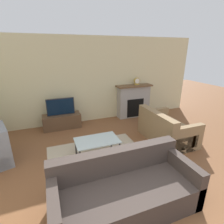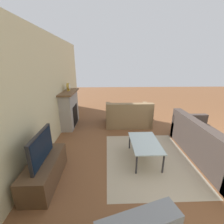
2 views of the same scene
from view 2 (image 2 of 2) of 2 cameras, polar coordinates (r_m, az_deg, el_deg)
wall_back at (r=3.05m, az=-29.69°, el=3.52°), size 8.71×0.06×2.70m
area_rug at (r=3.52m, az=13.37°, el=-16.93°), size 2.15×1.78×0.00m
fireplace at (r=5.05m, az=-15.85°, el=1.51°), size 1.26×0.40×1.14m
tv_stand at (r=3.03m, az=-24.10°, el=-19.76°), size 1.12×0.44×0.43m
tv at (r=2.77m, az=-25.34°, el=-12.02°), size 0.80×0.06×0.51m
couch_sectional at (r=3.94m, az=33.26°, el=-10.80°), size 2.13×0.93×0.82m
couch_loveseat at (r=5.02m, az=6.06°, el=-1.67°), size 0.94×1.46×0.82m
coffee_table at (r=3.30m, az=12.43°, el=-11.76°), size 0.95×0.58×0.42m
mantel_clock at (r=5.00m, az=-16.28°, el=9.23°), size 0.21×0.07×0.24m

